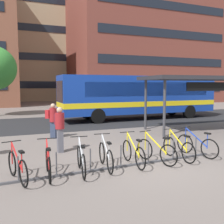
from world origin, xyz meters
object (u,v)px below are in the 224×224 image
at_px(parked_bicycle_red_1, 48,163).
at_px(commuter_red_pack_2, 53,118).
at_px(parked_bicycle_red_0, 17,167).
at_px(commuter_maroon_pack_3, 60,126).
at_px(transit_shelter, 205,80).
at_px(parked_bicycle_yellow_4, 133,153).
at_px(city_bus, 139,95).
at_px(parked_bicycle_silver_3, 106,156).
at_px(parked_bicycle_yellow_5, 156,151).
at_px(parked_bicycle_yellow_6, 178,148).
at_px(parked_bicycle_blue_7, 197,145).
at_px(parked_bicycle_silver_2, 81,160).

bearing_deg(parked_bicycle_red_1, commuter_red_pack_2, -6.08).
height_order(parked_bicycle_red_0, commuter_maroon_pack_3, commuter_maroon_pack_3).
bearing_deg(transit_shelter, parked_bicycle_yellow_4, -142.49).
bearing_deg(city_bus, commuter_maroon_pack_3, 45.80).
xyz_separation_m(parked_bicycle_silver_3, parked_bicycle_yellow_5, (1.73, -0.06, 0.00)).
distance_m(parked_bicycle_red_0, parked_bicycle_yellow_4, 3.45).
bearing_deg(parked_bicycle_yellow_6, parked_bicycle_silver_3, 87.40).
xyz_separation_m(parked_bicycle_silver_3, commuter_red_pack_2, (-0.81, 5.11, 0.57)).
distance_m(city_bus, parked_bicycle_red_1, 13.02).
distance_m(parked_bicycle_blue_7, transit_shelter, 6.31).
height_order(parked_bicycle_red_0, transit_shelter, transit_shelter).
bearing_deg(commuter_maroon_pack_3, parked_bicycle_silver_3, 18.39).
xyz_separation_m(parked_bicycle_red_0, parked_bicycle_yellow_4, (3.44, 0.11, 0.00)).
bearing_deg(parked_bicycle_blue_7, parked_bicycle_silver_2, 78.09).
relative_size(parked_bicycle_blue_7, commuter_maroon_pack_3, 0.97).
relative_size(parked_bicycle_silver_2, parked_bicycle_yellow_4, 0.99).
xyz_separation_m(parked_bicycle_silver_2, parked_bicycle_blue_7, (4.32, 0.27, 0.00)).
xyz_separation_m(parked_bicycle_yellow_5, parked_bicycle_yellow_6, (0.91, 0.04, 0.00)).
height_order(parked_bicycle_red_1, commuter_maroon_pack_3, commuter_maroon_pack_3).
relative_size(parked_bicycle_silver_3, commuter_maroon_pack_3, 1.00).
bearing_deg(transit_shelter, parked_bicycle_yellow_5, -138.69).
xyz_separation_m(city_bus, parked_bicycle_blue_7, (-2.83, -9.91, -1.39)).
relative_size(parked_bicycle_yellow_6, commuter_maroon_pack_3, 1.00).
distance_m(parked_bicycle_silver_3, commuter_maroon_pack_3, 2.70).
xyz_separation_m(parked_bicycle_red_1, commuter_red_pack_2, (0.91, 5.20, 0.57)).
distance_m(parked_bicycle_yellow_6, commuter_red_pack_2, 6.21).
distance_m(parked_bicycle_silver_2, parked_bicycle_yellow_5, 2.54).
height_order(parked_bicycle_red_0, parked_bicycle_silver_3, same).
distance_m(transit_shelter, commuter_red_pack_2, 8.59).
relative_size(parked_bicycle_blue_7, transit_shelter, 0.23).
height_order(parked_bicycle_red_0, parked_bicycle_yellow_4, same).
bearing_deg(commuter_red_pack_2, city_bus, 68.11).
xyz_separation_m(parked_bicycle_silver_2, parked_bicycle_yellow_6, (3.44, 0.14, 0.00)).
bearing_deg(commuter_red_pack_2, parked_bicycle_yellow_4, -37.61).
distance_m(parked_bicycle_silver_3, commuter_red_pack_2, 5.21).
distance_m(parked_bicycle_red_1, parked_bicycle_silver_2, 0.92).
height_order(parked_bicycle_silver_2, parked_bicycle_yellow_5, same).
bearing_deg(parked_bicycle_red_0, commuter_maroon_pack_3, -45.95).
relative_size(parked_bicycle_silver_2, commuter_maroon_pack_3, 1.00).
bearing_deg(transit_shelter, parked_bicycle_red_0, -151.88).
height_order(city_bus, parked_bicycle_silver_2, city_bus).
bearing_deg(transit_shelter, commuter_red_pack_2, 178.88).
bearing_deg(city_bus, transit_shelter, 101.49).
bearing_deg(parked_bicycle_yellow_5, parked_bicycle_yellow_6, -104.36).
xyz_separation_m(parked_bicycle_silver_2, commuter_maroon_pack_3, (-0.14, 2.61, 0.61)).
xyz_separation_m(parked_bicycle_yellow_4, parked_bicycle_blue_7, (2.59, 0.12, 0.00)).
xyz_separation_m(parked_bicycle_silver_2, parked_bicycle_yellow_4, (1.73, 0.15, 0.00)).
bearing_deg(parked_bicycle_yellow_5, parked_bicycle_silver_3, 71.19).
bearing_deg(parked_bicycle_blue_7, commuter_red_pack_2, 25.45).
bearing_deg(transit_shelter, parked_bicycle_red_1, -150.24).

